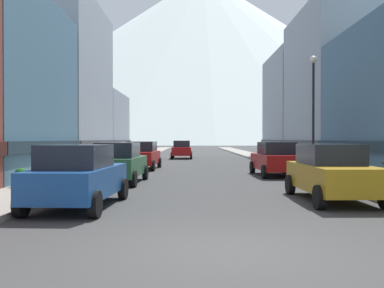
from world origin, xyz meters
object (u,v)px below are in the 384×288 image
(car_right_0, at_px, (332,172))
(potted_plant_2, at_px, (81,162))
(potted_plant_1, at_px, (21,178))
(car_driving_0, at_px, (182,149))
(potted_plant_0, at_px, (345,166))
(car_left_2, at_px, (142,155))
(car_left_1, at_px, (119,163))
(pedestrian_0, at_px, (123,152))
(car_right_1, at_px, (276,159))
(car_left_0, at_px, (78,176))
(streetlamp_right, at_px, (314,97))

(car_right_0, relative_size, potted_plant_2, 4.75)
(potted_plant_1, bearing_deg, car_right_0, -13.33)
(car_driving_0, xyz_separation_m, potted_plant_0, (8.60, -21.28, -0.32))
(car_left_2, relative_size, potted_plant_1, 6.31)
(car_left_1, xyz_separation_m, car_driving_0, (2.20, 23.75, 0.00))
(pedestrian_0, bearing_deg, car_driving_0, 58.21)
(car_right_1, height_order, potted_plant_0, car_right_1)
(car_left_0, distance_m, car_right_1, 12.88)
(car_left_2, distance_m, car_right_1, 9.11)
(potted_plant_0, distance_m, potted_plant_1, 14.95)
(car_left_0, height_order, car_left_1, same)
(car_left_0, relative_size, car_driving_0, 1.02)
(car_left_2, relative_size, potted_plant_0, 5.30)
(car_left_0, relative_size, potted_plant_2, 4.81)
(car_right_0, height_order, potted_plant_0, car_right_0)
(streetlamp_right, bearing_deg, pedestrian_0, 129.55)
(potted_plant_1, xyz_separation_m, streetlamp_right, (12.35, 4.97, 3.52))
(car_driving_0, bearing_deg, car_left_2, -98.32)
(car_left_2, distance_m, potted_plant_2, 4.32)
(car_right_1, bearing_deg, car_right_0, -90.02)
(car_left_1, bearing_deg, car_left_0, -90.01)
(car_right_0, bearing_deg, car_left_0, -169.79)
(car_right_1, bearing_deg, streetlamp_right, -43.92)
(car_right_0, bearing_deg, pedestrian_0, 114.97)
(car_right_1, height_order, potted_plant_2, car_right_1)
(car_left_1, relative_size, car_right_0, 1.01)
(car_left_0, xyz_separation_m, car_left_1, (0.00, 6.70, 0.00))
(potted_plant_2, xyz_separation_m, pedestrian_0, (0.75, 10.41, 0.25))
(car_right_1, xyz_separation_m, potted_plant_1, (-10.80, -6.46, -0.43))
(car_left_2, distance_m, car_driving_0, 15.19)
(car_left_2, bearing_deg, car_driving_0, 81.68)
(potted_plant_0, bearing_deg, car_left_2, 149.95)
(car_left_2, xyz_separation_m, pedestrian_0, (-2.45, 7.53, -0.04))
(car_left_2, bearing_deg, pedestrian_0, 108.05)
(car_driving_0, bearing_deg, car_right_0, -79.48)
(potted_plant_0, xyz_separation_m, streetlamp_right, (-1.65, -0.27, 3.41))
(car_right_0, height_order, pedestrian_0, car_right_0)
(car_driving_0, bearing_deg, potted_plant_1, -101.51)
(potted_plant_1, bearing_deg, streetlamp_right, 21.94)
(car_right_0, distance_m, streetlamp_right, 8.29)
(car_left_0, relative_size, car_left_2, 1.00)
(potted_plant_2, bearing_deg, car_right_1, -11.25)
(car_left_0, relative_size, car_right_0, 1.01)
(car_right_0, height_order, potted_plant_1, car_right_0)
(potted_plant_0, height_order, streetlamp_right, streetlamp_right)
(car_left_0, distance_m, potted_plant_1, 5.08)
(car_left_1, relative_size, car_driving_0, 1.01)
(car_left_1, xyz_separation_m, car_right_0, (7.60, -5.33, 0.00))
(car_left_1, xyz_separation_m, car_left_2, (0.00, 8.72, 0.00))
(potted_plant_1, relative_size, streetlamp_right, 0.12)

